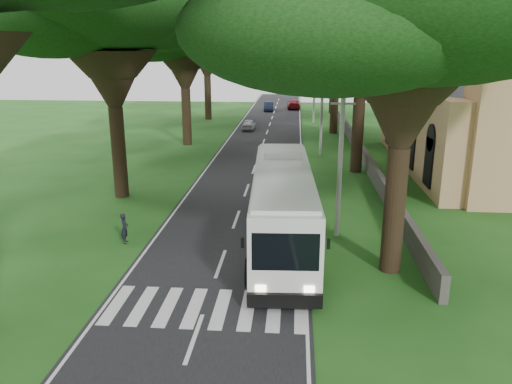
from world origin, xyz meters
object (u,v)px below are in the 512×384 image
Objects in this scene: distant_car_b at (269,106)px; distant_car_c at (294,104)px; pole_near at (341,157)px; pole_mid at (322,109)px; coach_bus at (283,205)px; church at (486,107)px; distant_car_a at (249,124)px; pole_far at (314,90)px; pedestrian at (125,228)px.

distant_car_c is at bearing 34.70° from distant_car_b.
distant_car_c reaches higher than distant_car_b.
pole_near and pole_mid have the same top height.
coach_bus is at bearing -97.41° from pole_mid.
coach_bus is at bearing -88.58° from distant_car_b.
pole_mid is at bearing 80.09° from coach_bus.
church is 6.67× the size of distant_car_a.
distant_car_b is at bearing -92.27° from distant_car_a.
pole_far reaches higher than distant_car_b.
pole_near is 20.00m from pole_mid.
pedestrian is at bearing 179.81° from coach_bus.
pole_near reaches higher than coach_bus.
distant_car_a is at bearing 102.97° from pole_near.
church is at bearing -63.18° from pole_far.
pole_far reaches higher than coach_bus.
pole_mid reaches higher than coach_bus.
pole_near reaches higher than pedestrian.
pole_mid is 20.00m from pole_far.
distant_car_b is 4.72m from distant_car_c.
church reaches higher than pole_far.
distant_car_a is at bearing 138.16° from church.
pole_near is 2.01× the size of distant_car_b.
distant_car_a is (-20.09, 17.99, -4.27)m from church.
distant_car_a is (-4.92, 35.08, -1.45)m from coach_bus.
church is at bearing 140.05° from distant_car_a.
coach_bus reaches higher than distant_car_c.
pole_mid is (-12.36, 4.45, -0.73)m from church.
distant_car_a is (-7.73, 13.54, -3.54)m from pole_mid.
distant_car_b is (-18.77, 36.11, -4.22)m from church.
church is 3.00× the size of pole_mid.
pole_far reaches higher than pedestrian.
pole_near reaches higher than distant_car_c.
pole_mid is at bearing -81.01° from distant_car_b.
church is 1.81× the size of coach_bus.
pole_far is at bearing -21.55° from pedestrian.
pedestrian is (-7.82, -0.31, -1.32)m from coach_bus.
pole_near is 40.00m from pole_far.
pedestrian is (-2.89, -35.39, 0.13)m from distant_car_a.
distant_car_b is at bearing 35.23° from distant_car_c.
distant_car_b reaches higher than distant_car_a.
distant_car_a is 2.34× the size of pedestrian.
pole_mid is 21.82m from coach_bus.
distant_car_b is at bearing 118.80° from pole_far.
pole_near is 1.00× the size of pole_mid.
distant_car_a is 35.51m from pedestrian.
pole_near is 34.60m from distant_car_a.
pole_far is (-12.36, 24.45, -0.73)m from church.
coach_bus is at bearing 99.88° from distant_car_a.
coach_bus reaches higher than distant_car_a.
church reaches higher than pole_near.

